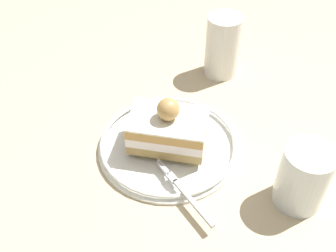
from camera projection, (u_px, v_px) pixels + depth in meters
ground_plane at (167, 153)px, 0.60m from camera, size 2.40×2.40×0.00m
dessert_plate at (168, 144)px, 0.60m from camera, size 0.21×0.21×0.01m
cake_slice at (167, 128)px, 0.58m from camera, size 0.11×0.08×0.08m
fork at (182, 190)px, 0.53m from camera, size 0.09×0.10×0.00m
drink_glass_near at (302, 179)px, 0.51m from camera, size 0.06×0.06×0.09m
drink_glass_far at (222, 49)px, 0.71m from camera, size 0.06×0.06×0.11m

